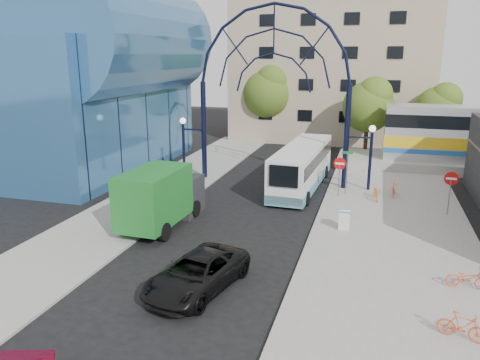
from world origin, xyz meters
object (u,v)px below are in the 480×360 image
(sandwich_board, at_px, (344,218))
(bike_near_b, at_px, (394,189))
(do_not_enter_sign, at_px, (451,183))
(street_name_sign, at_px, (347,163))
(stop_sign, at_px, (340,167))
(tree_north_c, at_px, (440,107))
(tree_north_a, at_px, (370,104))
(city_bus, at_px, (302,166))
(black_suv, at_px, (197,273))
(bike_near_a, at_px, (376,193))
(bike_far_b, at_px, (463,326))
(tree_north_b, at_px, (269,91))
(green_truck, at_px, (162,196))
(bike_far_a, at_px, (468,278))
(gateway_arch, at_px, (274,59))

(sandwich_board, bearing_deg, bike_near_b, 69.81)
(do_not_enter_sign, distance_m, street_name_sign, 6.36)
(stop_sign, distance_m, tree_north_c, 17.68)
(tree_north_c, distance_m, bike_near_b, 15.89)
(tree_north_a, relative_size, city_bus, 0.66)
(do_not_enter_sign, height_order, black_suv, do_not_enter_sign)
(tree_north_c, bearing_deg, tree_north_a, -161.56)
(bike_near_a, relative_size, bike_far_b, 1.10)
(stop_sign, distance_m, sandwich_board, 6.20)
(bike_near_a, bearing_deg, tree_north_b, 113.51)
(tree_north_c, relative_size, bike_near_b, 4.16)
(green_truck, bearing_deg, bike_far_a, -11.37)
(sandwich_board, xyz_separation_m, tree_north_b, (-9.48, 23.95, 4.52))
(street_name_sign, bearing_deg, bike_near_a, -20.43)
(gateway_arch, height_order, black_suv, gateway_arch)
(stop_sign, relative_size, do_not_enter_sign, 1.01)
(tree_north_c, relative_size, bike_far_b, 4.32)
(tree_north_b, relative_size, tree_north_c, 1.23)
(sandwich_board, bearing_deg, green_truck, -170.03)
(gateway_arch, xyz_separation_m, tree_north_b, (-3.88, 15.93, -3.29))
(bike_near_a, bearing_deg, tree_north_c, 64.84)
(tree_north_c, xyz_separation_m, city_bus, (-9.94, -14.21, -2.77))
(tree_north_a, bearing_deg, do_not_enter_sign, -72.97)
(tree_north_a, height_order, bike_near_b, tree_north_a)
(sandwich_board, xyz_separation_m, bike_far_b, (4.28, -8.68, -0.17))
(stop_sign, height_order, bike_far_a, stop_sign)
(street_name_sign, bearing_deg, do_not_enter_sign, -24.16)
(tree_north_c, height_order, bike_far_b, tree_north_c)
(bike_far_b, bearing_deg, tree_north_b, 37.77)
(sandwich_board, distance_m, bike_near_a, 6.10)
(street_name_sign, height_order, black_suv, street_name_sign)
(tree_north_c, bearing_deg, bike_far_b, -94.19)
(black_suv, distance_m, bike_near_a, 15.20)
(black_suv, bearing_deg, sandwich_board, 70.04)
(tree_north_a, relative_size, black_suv, 1.39)
(tree_north_a, distance_m, black_suv, 28.59)
(bike_far_a, bearing_deg, tree_north_a, 7.76)
(city_bus, height_order, bike_near_a, city_bus)
(tree_north_a, bearing_deg, sandwich_board, -91.50)
(stop_sign, relative_size, city_bus, 0.24)
(bike_near_b, bearing_deg, city_bus, 174.08)
(street_name_sign, xyz_separation_m, tree_north_a, (0.92, 13.33, 2.48))
(gateway_arch, height_order, green_truck, gateway_arch)
(street_name_sign, relative_size, tree_north_b, 0.35)
(bike_near_b, bearing_deg, green_truck, -142.99)
(stop_sign, xyz_separation_m, bike_near_b, (3.37, 0.98, -1.40))
(green_truck, height_order, bike_far_b, green_truck)
(black_suv, bearing_deg, do_not_enter_sign, 61.27)
(green_truck, bearing_deg, bike_near_b, 37.63)
(city_bus, relative_size, bike_far_a, 6.74)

